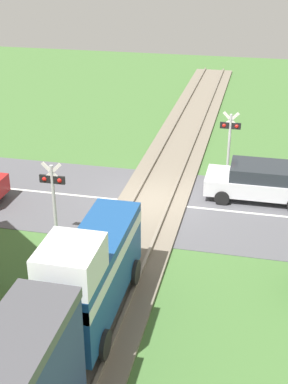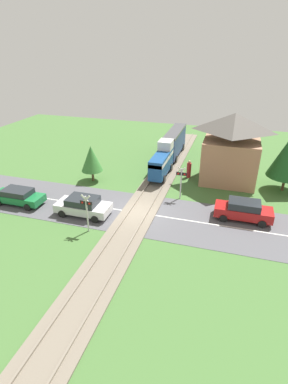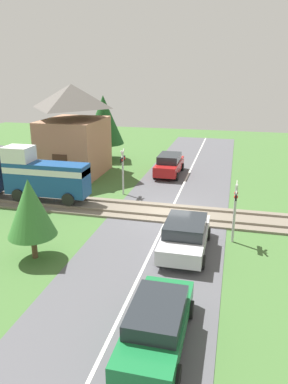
% 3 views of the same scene
% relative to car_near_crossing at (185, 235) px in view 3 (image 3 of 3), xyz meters
% --- Properties ---
extents(ground_plane, '(60.00, 60.00, 0.00)m').
position_rel_car_near_crossing_xyz_m(ground_plane, '(4.15, 1.44, -0.78)').
color(ground_plane, '#426B33').
extents(road_surface, '(48.00, 6.40, 0.02)m').
position_rel_car_near_crossing_xyz_m(road_surface, '(4.15, 1.44, -0.77)').
color(road_surface, '#515156').
rests_on(road_surface, ground_plane).
extents(track_bed, '(2.80, 48.00, 0.24)m').
position_rel_car_near_crossing_xyz_m(track_bed, '(4.15, 1.44, -0.71)').
color(track_bed, '#756B5B').
rests_on(track_bed, ground_plane).
extents(car_near_crossing, '(4.33, 2.04, 1.48)m').
position_rel_car_near_crossing_xyz_m(car_near_crossing, '(0.00, 0.00, 0.00)').
color(car_near_crossing, silver).
rests_on(car_near_crossing, ground_plane).
extents(car_far_side, '(4.30, 1.83, 1.58)m').
position_rel_car_near_crossing_xyz_m(car_far_side, '(12.12, 2.88, 0.04)').
color(car_far_side, '#A81919').
rests_on(car_far_side, ground_plane).
extents(car_behind_queue, '(4.41, 1.84, 1.35)m').
position_rel_car_near_crossing_xyz_m(car_behind_queue, '(-6.09, 0.00, -0.06)').
color(car_behind_queue, '#197038').
rests_on(car_behind_queue, ground_plane).
extents(crossing_signal_west_approach, '(0.90, 0.18, 2.96)m').
position_rel_car_near_crossing_xyz_m(crossing_signal_west_approach, '(1.44, -2.07, 1.13)').
color(crossing_signal_west_approach, '#B7B7B7').
rests_on(crossing_signal_west_approach, ground_plane).
extents(crossing_signal_east_approach, '(0.90, 0.18, 2.96)m').
position_rel_car_near_crossing_xyz_m(crossing_signal_east_approach, '(6.85, 4.95, 1.13)').
color(crossing_signal_east_approach, '#B7B7B7').
rests_on(crossing_signal_east_approach, ground_plane).
extents(station_building, '(5.51, 4.48, 6.70)m').
position_rel_car_near_crossing_xyz_m(station_building, '(10.60, 9.88, 2.51)').
color(station_building, '#AD7A5B').
rests_on(station_building, ground_plane).
extents(pedestrian_by_station, '(0.44, 0.44, 1.79)m').
position_rel_car_near_crossing_xyz_m(pedestrian_by_station, '(6.79, 9.82, 0.04)').
color(pedestrian_by_station, '#B2282D').
rests_on(pedestrian_by_station, ground_plane).
extents(tree_by_station, '(3.44, 3.44, 5.57)m').
position_rel_car_near_crossing_xyz_m(tree_by_station, '(15.65, 9.31, 2.72)').
color(tree_by_station, brown).
rests_on(tree_by_station, ground_plane).
extents(tree_roadside_hedge, '(2.07, 2.07, 3.56)m').
position_rel_car_near_crossing_xyz_m(tree_roadside_hedge, '(-2.17, 6.23, 1.53)').
color(tree_roadside_hedge, brown).
rests_on(tree_roadside_hedge, ground_plane).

